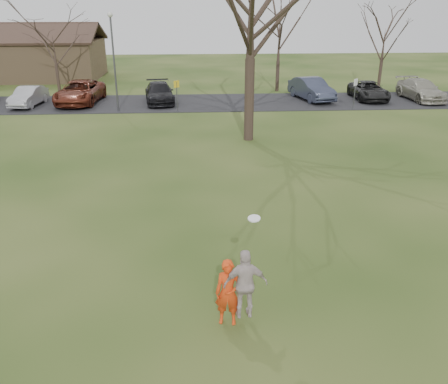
{
  "coord_description": "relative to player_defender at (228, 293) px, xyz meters",
  "views": [
    {
      "loc": [
        -0.81,
        -8.87,
        6.78
      ],
      "look_at": [
        0.0,
        4.0,
        1.5
      ],
      "focal_mm": 37.08,
      "sensor_mm": 36.0,
      "label": 1
    }
  ],
  "objects": [
    {
      "name": "ground",
      "position": [
        0.17,
        0.21,
        -0.8
      ],
      "size": [
        120.0,
        120.0,
        0.0
      ],
      "primitive_type": "plane",
      "color": "#1E380F",
      "rests_on": "ground"
    },
    {
      "name": "parking_strip",
      "position": [
        0.17,
        25.21,
        -0.78
      ],
      "size": [
        62.0,
        6.5,
        0.04
      ],
      "primitive_type": "cube",
      "color": "black",
      "rests_on": "ground"
    },
    {
      "name": "player_defender",
      "position": [
        0.0,
        0.0,
        0.0
      ],
      "size": [
        0.63,
        0.46,
        1.6
      ],
      "primitive_type": "imported",
      "rotation": [
        0.0,
        0.0,
        -0.15
      ],
      "color": "red",
      "rests_on": "ground"
    },
    {
      "name": "car_1",
      "position": [
        -12.34,
        24.75,
        -0.1
      ],
      "size": [
        1.79,
        4.13,
        1.32
      ],
      "primitive_type": "imported",
      "rotation": [
        0.0,
        0.0,
        -0.1
      ],
      "color": "#A6A6AB",
      "rests_on": "parking_strip"
    },
    {
      "name": "car_2",
      "position": [
        -8.92,
        25.49,
        0.03
      ],
      "size": [
        3.01,
        5.88,
        1.59
      ],
      "primitive_type": "imported",
      "rotation": [
        0.0,
        0.0,
        -0.07
      ],
      "color": "maroon",
      "rests_on": "parking_strip"
    },
    {
      "name": "car_3",
      "position": [
        -3.21,
        25.34,
        -0.06
      ],
      "size": [
        2.55,
        5.05,
        1.41
      ],
      "primitive_type": "imported",
      "rotation": [
        0.0,
        0.0,
        0.12
      ],
      "color": "black",
      "rests_on": "parking_strip"
    },
    {
      "name": "car_5",
      "position": [
        8.07,
        25.72,
        0.04
      ],
      "size": [
        2.82,
        5.11,
        1.6
      ],
      "primitive_type": "imported",
      "rotation": [
        0.0,
        0.0,
        0.25
      ],
      "color": "#32374B",
      "rests_on": "parking_strip"
    },
    {
      "name": "car_6",
      "position": [
        12.4,
        25.58,
        -0.1
      ],
      "size": [
        2.36,
        4.8,
        1.31
      ],
      "primitive_type": "imported",
      "rotation": [
        0.0,
        0.0,
        -0.04
      ],
      "color": "black",
      "rests_on": "parking_strip"
    },
    {
      "name": "car_7",
      "position": [
        16.22,
        25.17,
        -0.02
      ],
      "size": [
        2.34,
        5.17,
        1.47
      ],
      "primitive_type": "imported",
      "rotation": [
        0.0,
        0.0,
        0.06
      ],
      "color": "gray",
      "rests_on": "parking_strip"
    },
    {
      "name": "catching_play",
      "position": [
        0.38,
        -0.08,
        0.27
      ],
      "size": [
        1.0,
        0.51,
        2.4
      ],
      "color": "#C2B1AE",
      "rests_on": "ground"
    },
    {
      "name": "lamp_post",
      "position": [
        -5.83,
        22.71,
        3.17
      ],
      "size": [
        0.34,
        0.34,
        6.27
      ],
      "color": "#47474C",
      "rests_on": "ground"
    },
    {
      "name": "sign_yellow",
      "position": [
        -1.83,
        22.21,
        0.65
      ],
      "size": [
        0.35,
        0.35,
        2.08
      ],
      "color": "#47474C",
      "rests_on": "ground"
    },
    {
      "name": "sign_white",
      "position": [
        10.17,
        22.21,
        0.65
      ],
      "size": [
        0.35,
        0.35,
        2.08
      ],
      "color": "#47474C",
      "rests_on": "ground"
    },
    {
      "name": "small_tree_row",
      "position": [
        4.56,
        30.27,
        3.09
      ],
      "size": [
        55.0,
        5.9,
        8.5
      ],
      "color": "#352821",
      "rests_on": "ground"
    }
  ]
}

